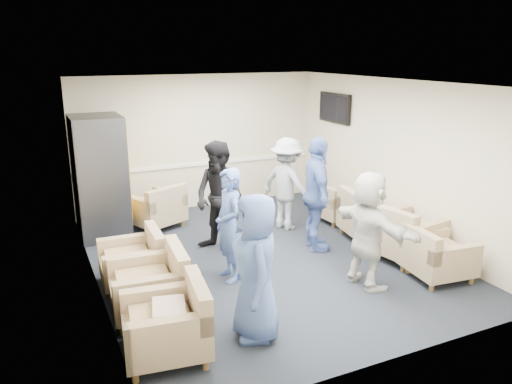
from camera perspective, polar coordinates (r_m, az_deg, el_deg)
name	(u,v)px	position (r m, az deg, el deg)	size (l,w,h in m)	color
floor	(263,257)	(7.94, 0.78, -7.48)	(6.00, 6.00, 0.00)	black
ceiling	(263,83)	(7.30, 0.86, 12.37)	(6.00, 6.00, 0.00)	silver
back_wall	(199,142)	(10.23, -6.54, 5.68)	(5.00, 0.02, 2.70)	beige
front_wall	(396,241)	(5.09, 15.70, -5.43)	(5.00, 0.02, 2.70)	beige
left_wall	(90,194)	(6.83, -18.42, -0.21)	(0.02, 6.00, 2.70)	beige
right_wall	(395,160)	(8.85, 15.58, 3.59)	(0.02, 6.00, 2.70)	beige
chair_rail	(200,164)	(10.30, -6.42, 3.19)	(4.98, 0.04, 0.06)	white
tv	(335,108)	(10.12, 8.97, 9.47)	(0.10, 1.00, 0.58)	black
armchair_left_near	(171,326)	(5.53, -9.68, -14.84)	(0.98, 0.98, 0.70)	#9B8464
armchair_left_mid	(153,287)	(6.35, -11.64, -10.58)	(0.97, 0.97, 0.71)	#9B8464
armchair_left_far	(136,262)	(7.16, -13.59, -7.79)	(0.85, 0.85, 0.66)	#9B8464
armchair_right_near	(435,257)	(7.58, 19.74, -6.98)	(0.90, 0.90, 0.65)	#9B8464
armchair_right_midnear	(403,237)	(8.06, 16.46, -4.90)	(1.09, 1.09, 0.75)	#9B8464
armchair_right_midfar	(369,218)	(8.78, 12.77, -2.96)	(1.06, 1.06, 0.74)	#9B8464
armchair_right_far	(335,205)	(9.63, 8.98, -1.47)	(0.82, 0.82, 0.61)	#9B8464
armchair_corner	(157,209)	(9.30, -11.24, -1.97)	(1.13, 1.13, 0.69)	#9B8464
vending_machine	(100,177)	(8.99, -17.37, 1.67)	(0.85, 1.00, 2.10)	#47484E
backpack	(191,284)	(6.63, -7.43, -10.41)	(0.30, 0.26, 0.44)	black
pillow	(169,311)	(5.44, -9.90, -13.21)	(0.45, 0.34, 0.13)	beige
person_front_left	(256,267)	(5.56, -0.02, -8.62)	(0.82, 0.54, 1.69)	#4460A5
person_mid_left	(229,225)	(6.95, -3.10, -3.81)	(0.59, 0.39, 1.62)	#4460A5
person_back_left	(220,198)	(7.86, -4.18, -0.73)	(0.88, 0.69, 1.81)	black
person_back_right	(287,184)	(8.97, 3.57, 0.92)	(1.08, 0.62, 1.67)	silver
person_mid_right	(317,194)	(8.02, 6.94, -0.28)	(1.09, 0.45, 1.86)	#4460A5
person_front_right	(368,230)	(6.92, 12.73, -4.23)	(1.51, 0.48, 1.63)	silver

